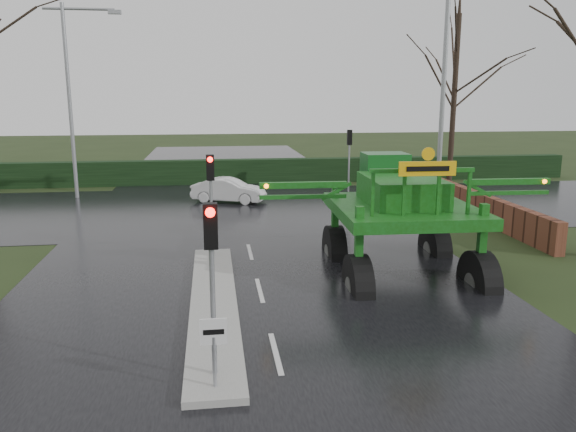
{
  "coord_description": "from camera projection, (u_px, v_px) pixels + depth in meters",
  "views": [
    {
      "loc": [
        -1.25,
        -11.07,
        5.45
      ],
      "look_at": [
        0.91,
        4.71,
        2.0
      ],
      "focal_mm": 35.0,
      "sensor_mm": 36.0,
      "label": 1
    }
  ],
  "objects": [
    {
      "name": "median_island",
      "position": [
        214.0,
        303.0,
        14.75
      ],
      "size": [
        1.2,
        10.0,
        0.16
      ],
      "primitive_type": "cube",
      "color": "gray",
      "rests_on": "ground"
    },
    {
      "name": "tree_right_far",
      "position": [
        455.0,
        76.0,
        32.72
      ],
      "size": [
        7.0,
        7.0,
        12.05
      ],
      "color": "black",
      "rests_on": "ground"
    },
    {
      "name": "brick_wall",
      "position": [
        443.0,
        191.0,
        28.79
      ],
      "size": [
        0.4,
        20.0,
        1.2
      ],
      "primitive_type": "cube",
      "color": "#592D1E",
      "rests_on": "ground"
    },
    {
      "name": "crop_sprayer",
      "position": [
        358.0,
        205.0,
        15.81
      ],
      "size": [
        9.06,
        5.76,
        5.06
      ],
      "rotation": [
        0.0,
        0.0,
        -0.03
      ],
      "color": "black",
      "rests_on": "ground"
    },
    {
      "name": "ground",
      "position": [
        276.0,
        354.0,
        12.04
      ],
      "size": [
        140.0,
        140.0,
        0.0
      ],
      "primitive_type": "plane",
      "color": "black",
      "rests_on": "ground"
    },
    {
      "name": "traffic_signal_far",
      "position": [
        349.0,
        146.0,
        31.73
      ],
      "size": [
        0.26,
        0.33,
        3.52
      ],
      "rotation": [
        0.0,
        0.0,
        3.14
      ],
      "color": "gray",
      "rests_on": "ground"
    },
    {
      "name": "road_cross",
      "position": [
        239.0,
        208.0,
        27.53
      ],
      "size": [
        80.0,
        12.0,
        0.02
      ],
      "primitive_type": "cube",
      "color": "black",
      "rests_on": "ground"
    },
    {
      "name": "white_sedan",
      "position": [
        229.0,
        202.0,
        29.02
      ],
      "size": [
        3.98,
        2.58,
        1.24
      ],
      "primitive_type": "imported",
      "rotation": [
        0.0,
        0.0,
        1.2
      ],
      "color": "silver",
      "rests_on": "ground"
    },
    {
      "name": "traffic_signal_near",
      "position": [
        211.0,
        253.0,
        10.34
      ],
      "size": [
        0.26,
        0.33,
        3.52
      ],
      "color": "gray",
      "rests_on": "ground"
    },
    {
      "name": "road_main",
      "position": [
        246.0,
        238.0,
        21.72
      ],
      "size": [
        14.0,
        80.0,
        0.02
      ],
      "primitive_type": "cube",
      "color": "black",
      "rests_on": "ground"
    },
    {
      "name": "keep_left_sign",
      "position": [
        214.0,
        342.0,
        10.19
      ],
      "size": [
        0.5,
        0.07,
        1.35
      ],
      "color": "gray",
      "rests_on": "ground"
    },
    {
      "name": "hedge_row",
      "position": [
        232.0,
        171.0,
        35.12
      ],
      "size": [
        44.0,
        0.9,
        1.5
      ],
      "primitive_type": "cube",
      "color": "black",
      "rests_on": "ground"
    },
    {
      "name": "traffic_signal_mid",
      "position": [
        211.0,
        183.0,
        18.57
      ],
      "size": [
        0.26,
        0.33,
        3.52
      ],
      "color": "gray",
      "rests_on": "ground"
    },
    {
      "name": "street_light_right",
      "position": [
        437.0,
        82.0,
        23.48
      ],
      "size": [
        3.85,
        0.3,
        10.0
      ],
      "color": "gray",
      "rests_on": "ground"
    },
    {
      "name": "street_light_left_far",
      "position": [
        74.0,
        84.0,
        29.06
      ],
      "size": [
        3.85,
        0.3,
        10.0
      ],
      "color": "gray",
      "rests_on": "ground"
    }
  ]
}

